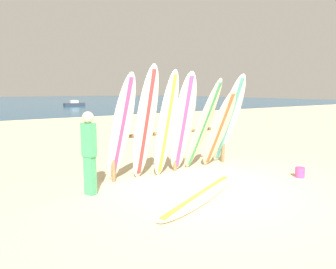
{
  "coord_description": "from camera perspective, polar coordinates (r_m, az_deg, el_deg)",
  "views": [
    {
      "loc": [
        -4.0,
        -4.33,
        1.98
      ],
      "look_at": [
        0.28,
        1.97,
        0.87
      ],
      "focal_mm": 32.74,
      "sensor_mm": 36.0,
      "label": 1
    }
  ],
  "objects": [
    {
      "name": "ground_plane",
      "position": [
        6.22,
        8.24,
        -10.37
      ],
      "size": [
        120.0,
        120.0,
        0.0
      ],
      "primitive_type": "plane",
      "color": "beige"
    },
    {
      "name": "surfboard_rack",
      "position": [
        7.48,
        1.29,
        -1.27
      ],
      "size": [
        3.37,
        0.09,
        1.12
      ],
      "color": "olive",
      "rests_on": "ground"
    },
    {
      "name": "surfboard_leaning_far_left",
      "position": [
        6.39,
        -8.72,
        0.9
      ],
      "size": [
        0.54,
        1.01,
        2.34
      ],
      "color": "white",
      "rests_on": "ground"
    },
    {
      "name": "surfboard_leaning_left",
      "position": [
        6.6,
        -4.22,
        1.98
      ],
      "size": [
        0.57,
        0.79,
        2.52
      ],
      "color": "white",
      "rests_on": "ground"
    },
    {
      "name": "surfboard_leaning_center_left",
      "position": [
        6.78,
        -0.3,
        1.76
      ],
      "size": [
        0.54,
        0.72,
        2.42
      ],
      "color": "white",
      "rests_on": "ground"
    },
    {
      "name": "surfboard_leaning_center",
      "position": [
        7.17,
        2.84,
        2.03
      ],
      "size": [
        0.63,
        0.86,
        2.4
      ],
      "color": "beige",
      "rests_on": "ground"
    },
    {
      "name": "surfboard_leaning_center_right",
      "position": [
        7.43,
        6.56,
        1.68
      ],
      "size": [
        0.67,
        1.13,
        2.26
      ],
      "color": "beige",
      "rests_on": "ground"
    },
    {
      "name": "surfboard_leaning_right",
      "position": [
        7.77,
        9.46,
        0.91
      ],
      "size": [
        0.57,
        1.0,
        2.0
      ],
      "color": "beige",
      "rests_on": "ground"
    },
    {
      "name": "surfboard_leaning_far_right",
      "position": [
        8.16,
        11.2,
        2.59
      ],
      "size": [
        0.72,
        1.22,
        2.39
      ],
      "color": "white",
      "rests_on": "ground"
    },
    {
      "name": "surfboard_lying_on_sand",
      "position": [
        5.84,
        5.89,
        -11.2
      ],
      "size": [
        2.79,
        1.65,
        0.08
      ],
      "color": "beige",
      "rests_on": "ground"
    },
    {
      "name": "beachgoer_standing",
      "position": [
        5.92,
        -14.47,
        -2.74
      ],
      "size": [
        0.26,
        0.3,
        1.59
      ],
      "color": "#3F9966",
      "rests_on": "ground"
    },
    {
      "name": "small_boat_offshore",
      "position": [
        40.58,
        -17.05,
        5.48
      ],
      "size": [
        2.56,
        0.96,
        0.71
      ],
      "color": "#333842",
      "rests_on": "ocean_water"
    },
    {
      "name": "sand_bucket",
      "position": [
        7.66,
        23.34,
        -6.49
      ],
      "size": [
        0.21,
        0.21,
        0.23
      ],
      "primitive_type": "cylinder",
      "color": "#A53F8C",
      "rests_on": "ground"
    }
  ]
}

